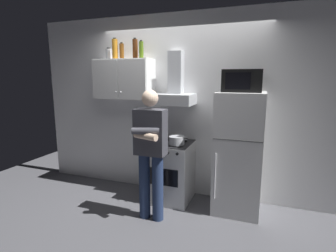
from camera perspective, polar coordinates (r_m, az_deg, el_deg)
ground_plane at (r=3.84m, az=0.00°, el=-17.10°), size 7.00×7.00×0.00m
back_wall_tiled at (r=4.00m, az=2.94°, el=4.31°), size 4.80×0.10×2.70m
upper_cabinet at (r=4.10m, az=-9.57°, el=9.93°), size 0.90×0.37×0.60m
stove_oven at (r=3.90m, az=0.56°, el=-9.73°), size 0.60×0.62×0.87m
range_hood at (r=3.78m, az=1.24°, el=7.72°), size 0.60×0.44×0.75m
refrigerator at (r=3.60m, az=15.07°, el=-5.70°), size 0.60×0.62×1.60m
microwave at (r=3.48m, az=15.85°, el=9.43°), size 0.48×0.37×0.28m
person_standing at (r=3.23m, az=-3.84°, el=-5.33°), size 0.38×0.33×1.64m
cooking_pot at (r=3.60m, az=1.90°, el=-3.15°), size 0.31×0.21×0.11m
bottle_rum_dark at (r=4.05m, az=-7.13°, el=16.27°), size 0.08×0.08×0.30m
bottle_canister_steel at (r=4.28m, az=-12.72°, el=14.98°), size 0.10×0.10×0.18m
bottle_beer_brown at (r=4.12m, az=-10.01°, el=15.70°), size 0.07×0.07×0.24m
bottle_olive_oil at (r=3.96m, az=-5.81°, el=16.13°), size 0.06×0.06×0.26m
bottle_liquor_amber at (r=4.15m, az=-11.44°, el=16.05°), size 0.08×0.08×0.31m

